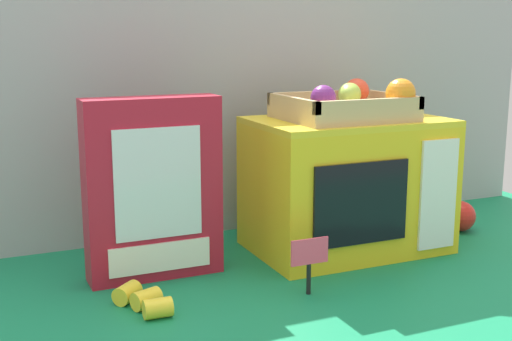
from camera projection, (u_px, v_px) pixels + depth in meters
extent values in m
plane|color=#147A4C|center=(269.00, 256.00, 1.36)|extent=(1.70, 1.70, 0.00)
cube|color=#A0A3A8|center=(228.00, 105.00, 1.49)|extent=(1.61, 0.03, 0.57)
cube|color=yellow|center=(346.00, 187.00, 1.38)|extent=(0.39, 0.25, 0.26)
cube|color=yellow|center=(348.00, 121.00, 1.36)|extent=(0.39, 0.25, 0.01)
cube|color=black|center=(361.00, 204.00, 1.25)|extent=(0.20, 0.01, 0.16)
cube|color=white|center=(438.00, 195.00, 1.32)|extent=(0.08, 0.01, 0.22)
cube|color=tan|center=(343.00, 113.00, 1.34)|extent=(0.24, 0.21, 0.03)
cube|color=tan|center=(370.00, 106.00, 1.25)|extent=(0.24, 0.01, 0.02)
cube|color=tan|center=(319.00, 97.00, 1.42)|extent=(0.24, 0.01, 0.02)
cube|color=tan|center=(292.00, 103.00, 1.29)|extent=(0.01, 0.21, 0.02)
cube|color=tan|center=(391.00, 99.00, 1.38)|extent=(0.01, 0.21, 0.02)
sphere|color=#72287F|center=(323.00, 98.00, 1.27)|extent=(0.05, 0.05, 0.05)
ellipsoid|color=#9EC647|center=(350.00, 94.00, 1.35)|extent=(0.08, 0.09, 0.05)
sphere|color=orange|center=(401.00, 93.00, 1.30)|extent=(0.06, 0.06, 0.06)
sphere|color=#E04228|center=(357.00, 91.00, 1.40)|extent=(0.05, 0.05, 0.05)
cube|color=#B2192D|center=(153.00, 189.00, 1.22)|extent=(0.25, 0.07, 0.33)
cube|color=silver|center=(158.00, 184.00, 1.18)|extent=(0.16, 0.00, 0.20)
cube|color=white|center=(160.00, 257.00, 1.21)|extent=(0.19, 0.00, 0.05)
cylinder|color=black|center=(309.00, 279.00, 1.16)|extent=(0.01, 0.01, 0.06)
cube|color=#F44C6B|center=(310.00, 251.00, 1.14)|extent=(0.07, 0.00, 0.05)
cylinder|color=yellow|center=(158.00, 308.00, 1.06)|extent=(0.05, 0.03, 0.03)
cylinder|color=yellow|center=(146.00, 299.00, 1.10)|extent=(0.05, 0.05, 0.03)
cylinder|color=yellow|center=(127.00, 293.00, 1.12)|extent=(0.05, 0.05, 0.03)
sphere|color=red|center=(460.00, 216.00, 1.52)|extent=(0.07, 0.07, 0.07)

